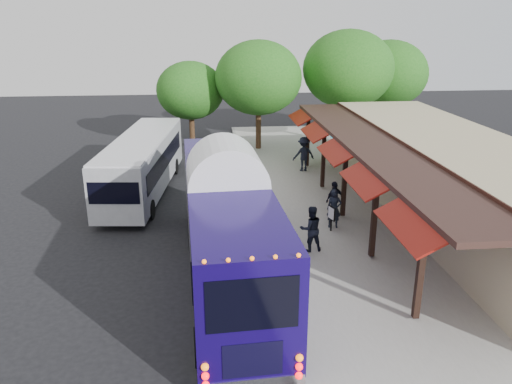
# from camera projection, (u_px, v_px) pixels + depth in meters

# --- Properties ---
(ground) EXTENTS (90.00, 90.00, 0.00)m
(ground) POSITION_uv_depth(u_px,v_px,m) (268.00, 266.00, 17.82)
(ground) COLOR black
(ground) RESTS_ON ground
(sidewalk) EXTENTS (10.00, 40.00, 0.15)m
(sidewalk) POSITION_uv_depth(u_px,v_px,m) (369.00, 217.00, 22.03)
(sidewalk) COLOR #9E9B93
(sidewalk) RESTS_ON ground
(curb) EXTENTS (0.20, 40.00, 0.16)m
(curb) POSITION_uv_depth(u_px,v_px,m) (258.00, 221.00, 21.57)
(curb) COLOR gray
(curb) RESTS_ON ground
(station_shelter) EXTENTS (8.15, 20.00, 3.60)m
(station_shelter) POSITION_uv_depth(u_px,v_px,m) (448.00, 177.00, 21.76)
(station_shelter) COLOR tan
(station_shelter) RESTS_ON ground
(coach_bus) EXTENTS (3.10, 11.93, 3.78)m
(coach_bus) POSITION_uv_depth(u_px,v_px,m) (227.00, 222.00, 16.38)
(coach_bus) COLOR #140650
(coach_bus) RESTS_ON ground
(city_bus) EXTENTS (3.37, 10.79, 2.85)m
(city_bus) POSITION_uv_depth(u_px,v_px,m) (143.00, 162.00, 25.04)
(city_bus) COLOR #92949A
(city_bus) RESTS_ON ground
(ped_a) EXTENTS (0.65, 0.48, 1.63)m
(ped_a) POSITION_uv_depth(u_px,v_px,m) (334.00, 209.00, 20.53)
(ped_a) COLOR black
(ped_a) RESTS_ON sidewalk
(ped_b) EXTENTS (0.93, 0.76, 1.75)m
(ped_b) POSITION_uv_depth(u_px,v_px,m) (311.00, 229.00, 18.41)
(ped_b) COLOR black
(ped_b) RESTS_ON sidewalk
(ped_c) EXTENTS (1.01, 0.83, 1.61)m
(ped_c) POSITION_uv_depth(u_px,v_px,m) (334.00, 199.00, 21.66)
(ped_c) COLOR black
(ped_c) RESTS_ON sidewalk
(ped_d) EXTENTS (1.38, 0.96, 1.97)m
(ped_d) POSITION_uv_depth(u_px,v_px,m) (304.00, 154.00, 28.32)
(ped_d) COLOR black
(ped_d) RESTS_ON sidewalk
(sign_board) EXTENTS (0.19, 0.47, 1.06)m
(sign_board) POSITION_uv_depth(u_px,v_px,m) (331.00, 214.00, 20.19)
(sign_board) COLOR black
(sign_board) RESTS_ON sidewalk
(tree_left) EXTENTS (5.64, 5.64, 7.22)m
(tree_left) POSITION_uv_depth(u_px,v_px,m) (258.00, 78.00, 32.22)
(tree_left) COLOR #382314
(tree_left) RESTS_ON ground
(tree_mid) EXTENTS (6.12, 6.12, 7.84)m
(tree_mid) POSITION_uv_depth(u_px,v_px,m) (348.00, 69.00, 33.48)
(tree_mid) COLOR #382314
(tree_mid) RESTS_ON ground
(tree_right) EXTENTS (5.54, 5.54, 7.09)m
(tree_right) POSITION_uv_depth(u_px,v_px,m) (389.00, 74.00, 35.59)
(tree_right) COLOR #382314
(tree_right) RESTS_ON ground
(tree_far) EXTENTS (4.55, 4.55, 5.83)m
(tree_far) POSITION_uv_depth(u_px,v_px,m) (190.00, 91.00, 33.40)
(tree_far) COLOR #382314
(tree_far) RESTS_ON ground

